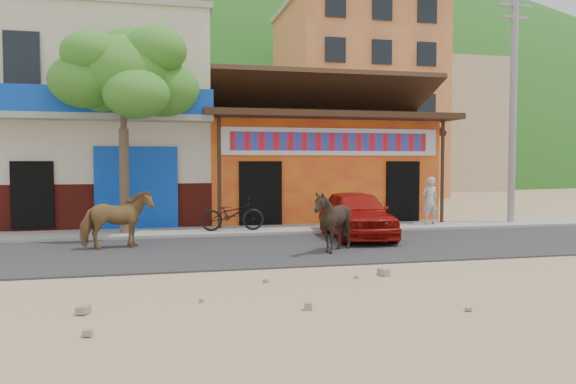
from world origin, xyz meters
name	(u,v)px	position (x,y,z in m)	size (l,w,h in m)	color
ground	(340,266)	(0.00, 0.00, 0.00)	(120.00, 120.00, 0.00)	#9E825B
road	(308,248)	(0.00, 2.50, 0.02)	(60.00, 5.00, 0.04)	#28282B
sidewalk	(279,230)	(0.00, 6.00, 0.06)	(60.00, 2.00, 0.12)	gray
dance_club	(307,172)	(2.00, 10.00, 1.80)	(8.00, 6.00, 3.60)	orange
cafe_building	(104,125)	(-5.50, 10.00, 3.50)	(7.00, 6.00, 7.00)	beige
apartment_front	(354,104)	(9.00, 24.00, 6.00)	(9.00, 9.00, 12.00)	#CC723F
apartment_rear	(435,127)	(18.00, 30.00, 5.00)	(8.00, 8.00, 10.00)	tan
hillside	(182,93)	(0.00, 70.00, 12.00)	(100.00, 40.00, 24.00)	#194C14
tree	(124,129)	(-4.60, 5.80, 3.12)	(3.00, 3.00, 6.00)	#2D721E
utility_pole	(513,105)	(8.20, 6.00, 4.12)	(0.24, 0.24, 8.00)	gray
cow_tan	(117,220)	(-4.66, 3.32, 0.75)	(0.77, 1.69, 1.43)	olive
cow_dark	(333,222)	(0.33, 1.57, 0.77)	(1.17, 1.32, 1.45)	black
red_car	(356,214)	(1.77, 3.88, 0.71)	(1.59, 3.95, 1.34)	#9D0F0B
scooter	(232,214)	(-1.50, 5.65, 0.62)	(0.66, 1.90, 1.00)	black
pedestrian	(430,201)	(5.10, 5.92, 0.90)	(0.57, 0.37, 1.56)	#B9B9B9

